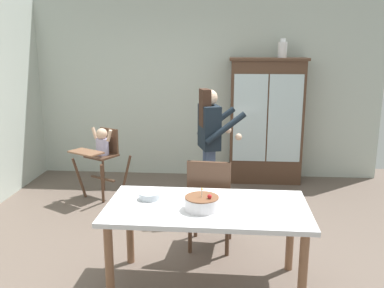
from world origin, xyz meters
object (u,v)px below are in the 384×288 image
(ceramic_vase, at_px, (282,49))
(serving_bowl, at_px, (150,196))
(high_chair_with_toddler, at_px, (102,150))
(china_cabinet, at_px, (266,121))
(adult_person, at_px, (210,136))
(dining_chair_far_side, at_px, (210,198))
(birthday_cake, at_px, (202,203))
(dining_table, at_px, (207,216))

(ceramic_vase, xyz_separation_m, serving_bowl, (-1.44, -2.86, -1.20))
(high_chair_with_toddler, bearing_deg, china_cabinet, 50.86)
(ceramic_vase, height_order, adult_person, ceramic_vase)
(china_cabinet, bearing_deg, dining_chair_far_side, -107.78)
(high_chair_with_toddler, distance_m, birthday_cake, 2.64)
(ceramic_vase, xyz_separation_m, dining_chair_far_side, (-0.94, -2.32, -1.41))
(dining_table, height_order, serving_bowl, serving_bowl)
(serving_bowl, distance_m, dining_chair_far_side, 0.77)
(adult_person, bearing_deg, china_cabinet, -47.86)
(ceramic_vase, relative_size, birthday_cake, 0.96)
(china_cabinet, bearing_deg, ceramic_vase, 1.10)
(birthday_cake, bearing_deg, dining_table, 65.22)
(dining_table, bearing_deg, dining_chair_far_side, 90.03)
(birthday_cake, xyz_separation_m, dining_chair_far_side, (0.04, 0.74, -0.24))
(birthday_cake, height_order, dining_chair_far_side, dining_chair_far_side)
(birthday_cake, xyz_separation_m, serving_bowl, (-0.46, 0.20, -0.03))
(ceramic_vase, xyz_separation_m, dining_table, (-0.94, -2.98, -1.32))
(high_chair_with_toddler, xyz_separation_m, dining_chair_far_side, (1.51, -1.45, -0.10))
(adult_person, xyz_separation_m, dining_chair_far_side, (0.04, -1.00, -0.41))
(adult_person, distance_m, serving_bowl, 1.62)
(dining_chair_far_side, bearing_deg, ceramic_vase, -107.34)
(high_chair_with_toddler, height_order, adult_person, adult_person)
(high_chair_with_toddler, relative_size, serving_bowl, 5.28)
(dining_table, bearing_deg, ceramic_vase, 72.54)
(adult_person, distance_m, dining_table, 1.68)
(dining_table, distance_m, dining_chair_far_side, 0.66)
(ceramic_vase, bearing_deg, dining_table, -107.46)
(birthday_cake, height_order, serving_bowl, birthday_cake)
(dining_table, xyz_separation_m, serving_bowl, (-0.50, 0.12, 0.12))
(high_chair_with_toddler, relative_size, adult_person, 0.62)
(serving_bowl, bearing_deg, high_chair_with_toddler, 116.84)
(dining_table, bearing_deg, adult_person, 91.43)
(high_chair_with_toddler, relative_size, birthday_cake, 3.39)
(dining_chair_far_side, bearing_deg, adult_person, -83.03)
(dining_chair_far_side, bearing_deg, birthday_cake, 91.67)
(high_chair_with_toddler, bearing_deg, dining_table, -24.57)
(china_cabinet, xyz_separation_m, ceramic_vase, (0.19, 0.00, 1.04))
(birthday_cake, bearing_deg, high_chair_with_toddler, 123.86)
(ceramic_vase, bearing_deg, dining_chair_far_side, -111.97)
(high_chair_with_toddler, bearing_deg, ceramic_vase, 49.40)
(high_chair_with_toddler, bearing_deg, adult_person, 12.67)
(dining_table, distance_m, serving_bowl, 0.53)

